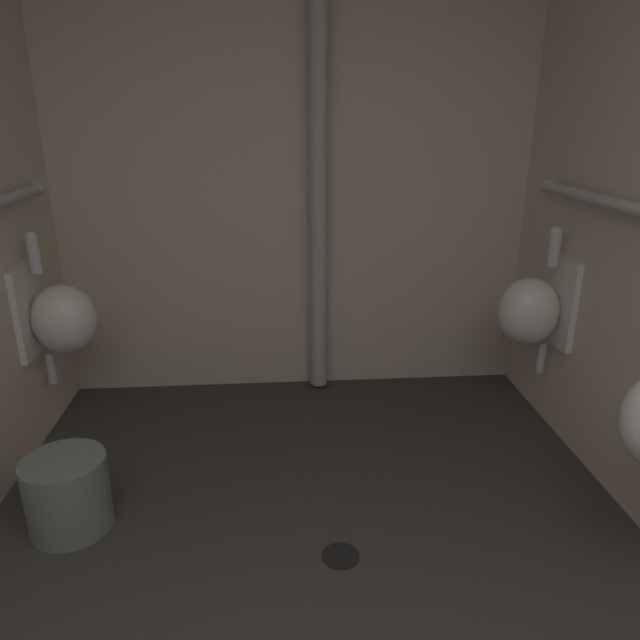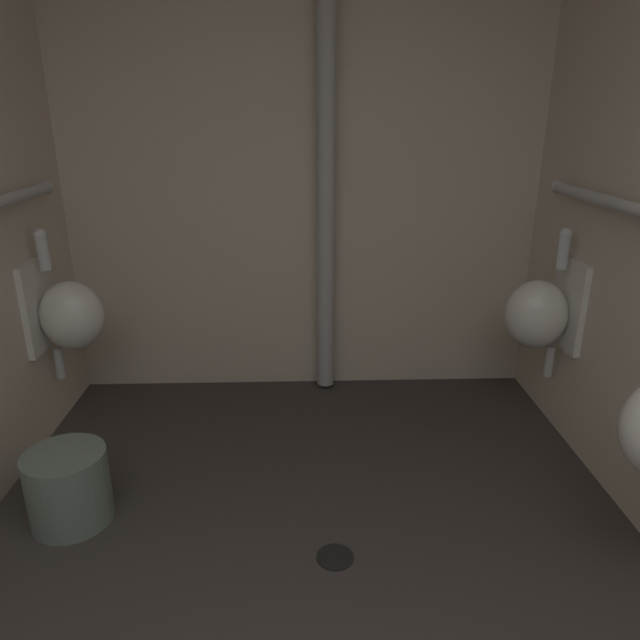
% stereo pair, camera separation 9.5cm
% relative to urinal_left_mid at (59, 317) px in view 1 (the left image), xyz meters
% --- Properties ---
extents(floor, '(2.71, 3.52, 0.08)m').
position_rel_urinal_left_mid_xyz_m(floor, '(1.15, -1.18, -0.67)').
color(floor, '#383330').
rests_on(floor, ground).
extents(wall_back, '(2.71, 0.06, 2.68)m').
position_rel_urinal_left_mid_xyz_m(wall_back, '(1.15, 0.55, 0.71)').
color(wall_back, beige).
rests_on(wall_back, ground).
extents(urinal_left_mid, '(0.32, 0.30, 0.76)m').
position_rel_urinal_left_mid_xyz_m(urinal_left_mid, '(0.00, 0.00, 0.00)').
color(urinal_left_mid, silver).
extents(urinal_right_far, '(0.32, 0.30, 0.76)m').
position_rel_urinal_left_mid_xyz_m(urinal_right_far, '(2.30, -0.06, 0.00)').
color(urinal_right_far, silver).
extents(standpipe_back_wall, '(0.10, 0.10, 2.63)m').
position_rel_urinal_left_mid_xyz_m(standpipe_back_wall, '(1.27, 0.44, 0.71)').
color(standpipe_back_wall, '#B2B2B2').
rests_on(standpipe_back_wall, ground).
extents(floor_drain, '(0.14, 0.14, 0.01)m').
position_rel_urinal_left_mid_xyz_m(floor_drain, '(1.25, -0.98, -0.63)').
color(floor_drain, black).
rests_on(floor_drain, ground).
extents(waste_bin, '(0.32, 0.32, 0.30)m').
position_rel_urinal_left_mid_xyz_m(waste_bin, '(0.20, -0.72, -0.48)').
color(waste_bin, slate).
rests_on(waste_bin, ground).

